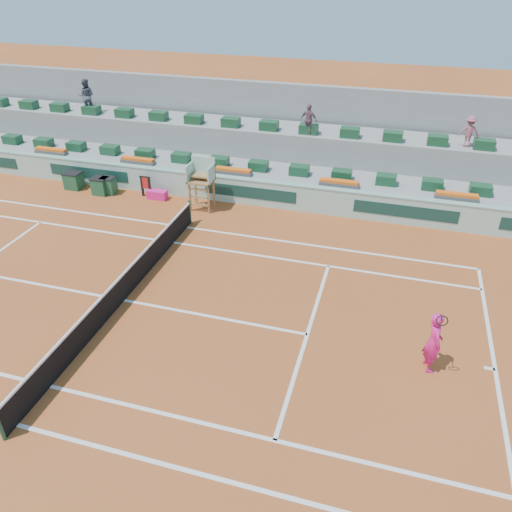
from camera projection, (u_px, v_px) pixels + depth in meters
The scene contains 20 objects.
ground at pixel (124, 300), 17.13m from camera, with size 90.00×90.00×0.00m, color #96451D.
seating_tier_lower at pixel (226, 171), 25.55m from camera, with size 36.00×4.00×1.20m, color gray.
seating_tier_upper at pixel (235, 147), 26.49m from camera, with size 36.00×2.40×2.60m, color gray.
stadium_back_wall at pixel (244, 122), 27.33m from camera, with size 36.00×0.40×4.40m, color gray.
player_bag at pixel (157, 195), 23.97m from camera, with size 0.96×0.43×0.43m, color #EB1E7E.
spectator_left at pixel (86, 96), 26.97m from camera, with size 0.88×0.68×1.80m, color #50505D.
spectator_mid at pixel (309, 120), 23.79m from camera, with size 0.86×0.36×1.47m, color #7D5363.
spectator_right at pixel (469, 131), 22.39m from camera, with size 0.91×0.52×1.40m, color #A25161.
court_lines at pixel (124, 300), 17.13m from camera, with size 23.89×11.09×0.01m.
tennis_net at pixel (122, 288), 16.85m from camera, with size 0.10×11.97×1.10m.
advertising_hoarding at pixel (211, 187), 23.73m from camera, with size 36.00×0.34×1.26m.
umpire_chair at pixel (202, 177), 22.44m from camera, with size 1.10×0.90×2.40m.
seat_row_lower at pixel (219, 162), 24.39m from camera, with size 32.90×0.60×0.44m.
seat_row_upper at pixel (231, 122), 25.20m from camera, with size 32.90×0.60×0.44m.
flower_planters at pixel (184, 166), 24.14m from camera, with size 26.80×0.36×0.28m.
drink_cooler_a at pixel (109, 185), 24.39m from camera, with size 0.68×0.58×0.84m.
drink_cooler_b at pixel (100, 186), 24.34m from camera, with size 0.76×0.66×0.84m.
drink_cooler_c at pixel (74, 180), 24.92m from camera, with size 0.84×0.72×0.84m.
towel_rack at pixel (146, 185), 24.02m from camera, with size 0.56×0.09×1.03m.
tennis_player at pixel (433, 342), 13.89m from camera, with size 0.64×0.96×2.28m.
Camera 1 is at (8.20, -11.96, 10.30)m, focal length 35.00 mm.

